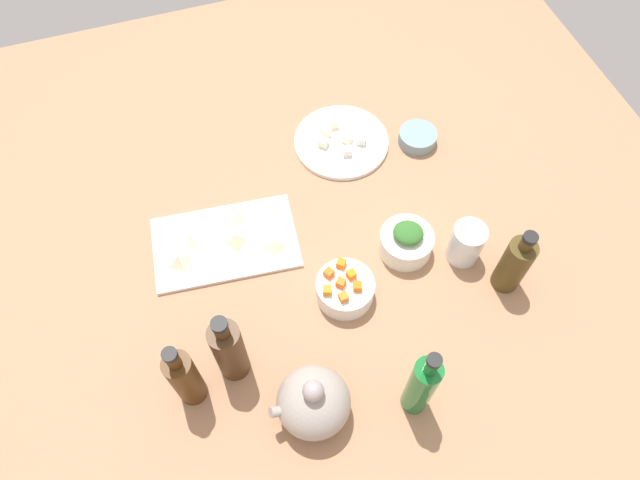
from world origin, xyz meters
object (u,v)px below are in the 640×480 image
at_px(teapot, 313,402).
at_px(bottle_3, 229,350).
at_px(drinking_glass_0, 466,243).
at_px(cutting_board, 225,243).
at_px(bowl_carrots, 345,289).
at_px(bowl_greens, 406,243).
at_px(plate_tofu, 341,142).
at_px(bowl_small_side, 418,137).
at_px(bottle_0, 421,386).
at_px(bottle_2, 185,378).
at_px(bottle_1, 514,264).

relative_size(teapot, bottle_3, 0.69).
bearing_deg(drinking_glass_0, cutting_board, -21.49).
relative_size(bowl_carrots, teapot, 0.80).
distance_m(bowl_greens, bowl_carrots, 0.18).
distance_m(plate_tofu, teapot, 0.70).
height_order(cutting_board, bowl_small_side, bowl_small_side).
relative_size(bowl_small_side, teapot, 0.62).
height_order(cutting_board, bottle_0, bottle_0).
xyz_separation_m(plate_tofu, bottle_2, (0.50, 0.52, 0.09)).
height_order(plate_tofu, bottle_0, bottle_0).
height_order(bowl_carrots, bottle_1, bottle_1).
height_order(bowl_greens, bottle_3, bottle_3).
bearing_deg(bowl_carrots, teapot, 56.74).
xyz_separation_m(bowl_greens, drinking_glass_0, (-0.12, 0.06, 0.02)).
xyz_separation_m(cutting_board, bottle_0, (-0.27, 0.48, 0.10)).
bearing_deg(teapot, drinking_glass_0, -152.05).
distance_m(bowl_greens, bottle_2, 0.57).
bearing_deg(bottle_0, bottle_2, -20.86).
bearing_deg(bottle_3, bottle_1, -179.95).
relative_size(bowl_carrots, bottle_2, 0.56).
bearing_deg(teapot, bottle_3, -47.43).
xyz_separation_m(bottle_3, drinking_glass_0, (-0.56, -0.09, -0.05)).
relative_size(bottle_1, drinking_glass_0, 1.89).
bearing_deg(plate_tofu, bowl_small_side, 163.12).
distance_m(bottle_1, bottle_3, 0.63).
bearing_deg(cutting_board, bowl_small_side, -165.31).
xyz_separation_m(teapot, bottle_1, (-0.50, -0.14, 0.02)).
bearing_deg(bowl_small_side, drinking_glass_0, 83.94).
distance_m(teapot, bottle_3, 0.19).
xyz_separation_m(bottle_0, bottle_2, (0.42, -0.16, -0.01)).
distance_m(bowl_small_side, drinking_glass_0, 0.35).
distance_m(teapot, bottle_2, 0.25).
bearing_deg(drinking_glass_0, teapot, 27.95).
bearing_deg(plate_tofu, bottle_2, 46.09).
distance_m(cutting_board, bowl_carrots, 0.31).
bearing_deg(bowl_carrots, bottle_3, 17.07).
bearing_deg(bowl_greens, plate_tofu, -84.58).
bearing_deg(drinking_glass_0, bottle_2, 10.31).
bearing_deg(cutting_board, bottle_2, 65.92).
distance_m(cutting_board, bottle_0, 0.56).
xyz_separation_m(bowl_greens, teapot, (0.32, 0.29, 0.03)).
bearing_deg(bottle_1, bowl_carrots, -13.20).
height_order(bottle_2, drinking_glass_0, bottle_2).
relative_size(bottle_1, bottle_2, 0.86).
bearing_deg(bottle_0, bowl_small_side, -113.89).
distance_m(teapot, bottle_0, 0.21).
relative_size(plate_tofu, bowl_carrots, 1.92).
xyz_separation_m(bowl_carrots, bottle_2, (0.36, 0.11, 0.07)).
relative_size(plate_tofu, bottle_3, 1.05).
relative_size(cutting_board, bottle_2, 1.45).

